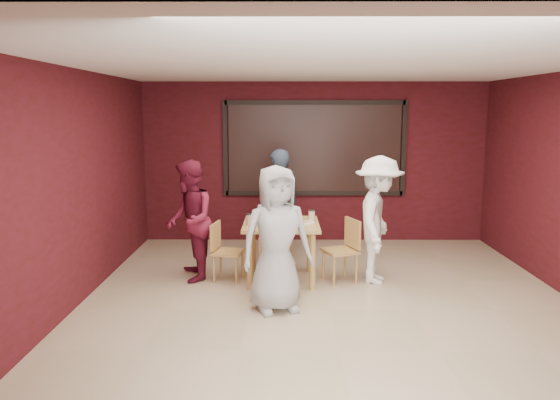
{
  "coord_description": "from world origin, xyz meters",
  "views": [
    {
      "loc": [
        -0.55,
        -6.1,
        2.31
      ],
      "look_at": [
        -0.59,
        1.13,
        1.12
      ],
      "focal_mm": 35.0,
      "sensor_mm": 36.0,
      "label": 1
    }
  ],
  "objects_px": {
    "dining_table": "(281,230)",
    "diner_right": "(378,220)",
    "diner_front": "(277,239)",
    "chair_front": "(276,263)",
    "chair_back": "(278,232)",
    "chair_right": "(345,246)",
    "diner_left": "(190,221)",
    "chair_left": "(223,248)",
    "diner_back": "(278,204)"
  },
  "relations": [
    {
      "from": "dining_table",
      "to": "chair_front",
      "type": "height_order",
      "value": "dining_table"
    },
    {
      "from": "diner_left",
      "to": "diner_right",
      "type": "distance_m",
      "value": 2.55
    },
    {
      "from": "chair_front",
      "to": "chair_left",
      "type": "relative_size",
      "value": 0.97
    },
    {
      "from": "diner_back",
      "to": "diner_left",
      "type": "height_order",
      "value": "diner_back"
    },
    {
      "from": "chair_back",
      "to": "diner_front",
      "type": "height_order",
      "value": "diner_front"
    },
    {
      "from": "chair_left",
      "to": "dining_table",
      "type": "bearing_deg",
      "value": -0.67
    },
    {
      "from": "diner_back",
      "to": "diner_left",
      "type": "bearing_deg",
      "value": 28.88
    },
    {
      "from": "diner_left",
      "to": "chair_left",
      "type": "bearing_deg",
      "value": 74.76
    },
    {
      "from": "chair_front",
      "to": "diner_right",
      "type": "bearing_deg",
      "value": 24.38
    },
    {
      "from": "chair_left",
      "to": "diner_right",
      "type": "height_order",
      "value": "diner_right"
    },
    {
      "from": "chair_back",
      "to": "diner_right",
      "type": "distance_m",
      "value": 1.62
    },
    {
      "from": "diner_back",
      "to": "diner_right",
      "type": "xyz_separation_m",
      "value": [
        1.35,
        -1.23,
        -0.0
      ]
    },
    {
      "from": "chair_front",
      "to": "chair_right",
      "type": "distance_m",
      "value": 1.15
    },
    {
      "from": "chair_left",
      "to": "diner_front",
      "type": "distance_m",
      "value": 1.41
    },
    {
      "from": "chair_back",
      "to": "chair_left",
      "type": "bearing_deg",
      "value": -135.26
    },
    {
      "from": "diner_left",
      "to": "diner_right",
      "type": "bearing_deg",
      "value": 75.72
    },
    {
      "from": "chair_right",
      "to": "diner_right",
      "type": "height_order",
      "value": "diner_right"
    },
    {
      "from": "chair_right",
      "to": "diner_back",
      "type": "xyz_separation_m",
      "value": [
        -0.92,
        1.18,
        0.38
      ]
    },
    {
      "from": "dining_table",
      "to": "diner_front",
      "type": "xyz_separation_m",
      "value": [
        -0.05,
        -1.13,
        0.15
      ]
    },
    {
      "from": "chair_right",
      "to": "chair_front",
      "type": "bearing_deg",
      "value": -144.14
    },
    {
      "from": "chair_right",
      "to": "diner_back",
      "type": "height_order",
      "value": "diner_back"
    },
    {
      "from": "dining_table",
      "to": "chair_front",
      "type": "bearing_deg",
      "value": -94.96
    },
    {
      "from": "dining_table",
      "to": "chair_back",
      "type": "distance_m",
      "value": 0.77
    },
    {
      "from": "chair_left",
      "to": "diner_front",
      "type": "xyz_separation_m",
      "value": [
        0.74,
        -1.13,
        0.4
      ]
    },
    {
      "from": "diner_right",
      "to": "diner_front",
      "type": "bearing_deg",
      "value": 142.55
    },
    {
      "from": "chair_right",
      "to": "diner_front",
      "type": "xyz_separation_m",
      "value": [
        -0.92,
        -1.11,
        0.37
      ]
    },
    {
      "from": "diner_back",
      "to": "chair_right",
      "type": "bearing_deg",
      "value": 113.49
    },
    {
      "from": "chair_left",
      "to": "chair_back",
      "type": "bearing_deg",
      "value": 44.74
    },
    {
      "from": "dining_table",
      "to": "diner_left",
      "type": "distance_m",
      "value": 1.25
    },
    {
      "from": "chair_front",
      "to": "diner_front",
      "type": "relative_size",
      "value": 0.46
    },
    {
      "from": "chair_right",
      "to": "diner_back",
      "type": "bearing_deg",
      "value": 127.89
    },
    {
      "from": "chair_left",
      "to": "diner_front",
      "type": "bearing_deg",
      "value": -56.75
    },
    {
      "from": "chair_back",
      "to": "chair_right",
      "type": "xyz_separation_m",
      "value": [
        0.92,
        -0.75,
        -0.02
      ]
    },
    {
      "from": "diner_right",
      "to": "diner_back",
      "type": "bearing_deg",
      "value": 62.18
    },
    {
      "from": "chair_right",
      "to": "diner_back",
      "type": "distance_m",
      "value": 1.54
    },
    {
      "from": "chair_front",
      "to": "diner_back",
      "type": "height_order",
      "value": "diner_back"
    },
    {
      "from": "dining_table",
      "to": "diner_right",
      "type": "height_order",
      "value": "diner_right"
    },
    {
      "from": "chair_back",
      "to": "diner_back",
      "type": "distance_m",
      "value": 0.55
    },
    {
      "from": "dining_table",
      "to": "chair_back",
      "type": "height_order",
      "value": "dining_table"
    },
    {
      "from": "dining_table",
      "to": "diner_left",
      "type": "xyz_separation_m",
      "value": [
        -1.25,
        0.03,
        0.12
      ]
    },
    {
      "from": "chair_left",
      "to": "diner_back",
      "type": "bearing_deg",
      "value": 57.19
    },
    {
      "from": "chair_left",
      "to": "diner_left",
      "type": "distance_m",
      "value": 0.59
    },
    {
      "from": "chair_left",
      "to": "diner_back",
      "type": "xyz_separation_m",
      "value": [
        0.75,
        1.16,
        0.41
      ]
    },
    {
      "from": "diner_front",
      "to": "diner_back",
      "type": "xyz_separation_m",
      "value": [
        0.0,
        2.29,
        0.01
      ]
    },
    {
      "from": "chair_left",
      "to": "diner_back",
      "type": "relative_size",
      "value": 0.46
    },
    {
      "from": "dining_table",
      "to": "chair_left",
      "type": "height_order",
      "value": "dining_table"
    },
    {
      "from": "diner_right",
      "to": "diner_left",
      "type": "bearing_deg",
      "value": 102.23
    },
    {
      "from": "dining_table",
      "to": "diner_front",
      "type": "bearing_deg",
      "value": -92.47
    },
    {
      "from": "chair_back",
      "to": "chair_left",
      "type": "relative_size",
      "value": 1.12
    },
    {
      "from": "chair_right",
      "to": "diner_right",
      "type": "distance_m",
      "value": 0.58
    }
  ]
}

